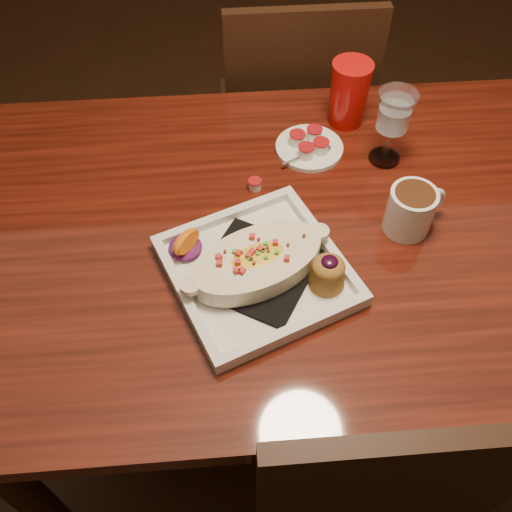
{
  "coord_description": "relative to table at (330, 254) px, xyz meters",
  "views": [
    {
      "loc": [
        -0.22,
        -0.74,
        1.62
      ],
      "look_at": [
        -0.17,
        -0.08,
        0.77
      ],
      "focal_mm": 40.0,
      "sensor_mm": 36.0,
      "label": 1
    }
  ],
  "objects": [
    {
      "name": "chair_far",
      "position": [
        -0.0,
        0.63,
        -0.15
      ],
      "size": [
        0.42,
        0.42,
        0.93
      ],
      "rotation": [
        0.0,
        0.0,
        3.14
      ],
      "color": "black",
      "rests_on": "floor"
    },
    {
      "name": "plate",
      "position": [
        -0.16,
        -0.11,
        0.13
      ],
      "size": [
        0.4,
        0.4,
        0.08
      ],
      "rotation": [
        0.0,
        0.0,
        0.39
      ],
      "color": "white",
      "rests_on": "table"
    },
    {
      "name": "red_tumbler",
      "position": [
        0.08,
        0.32,
        0.17
      ],
      "size": [
        0.09,
        0.09,
        0.15
      ],
      "primitive_type": "cone",
      "color": "red",
      "rests_on": "table"
    },
    {
      "name": "table",
      "position": [
        0.0,
        0.0,
        0.0
      ],
      "size": [
        1.5,
        0.9,
        0.75
      ],
      "color": "#5F180D",
      "rests_on": "floor"
    },
    {
      "name": "goblet",
      "position": [
        0.14,
        0.18,
        0.22
      ],
      "size": [
        0.08,
        0.08,
        0.17
      ],
      "color": "silver",
      "rests_on": "table"
    },
    {
      "name": "creamer_loose",
      "position": [
        -0.15,
        0.12,
        0.11
      ],
      "size": [
        0.03,
        0.03,
        0.02
      ],
      "color": "white",
      "rests_on": "table"
    },
    {
      "name": "saucer",
      "position": [
        -0.02,
        0.22,
        0.11
      ],
      "size": [
        0.15,
        0.15,
        0.1
      ],
      "color": "white",
      "rests_on": "table"
    },
    {
      "name": "floor",
      "position": [
        0.0,
        0.0,
        -0.65
      ],
      "size": [
        7.0,
        7.0,
        0.0
      ],
      "primitive_type": "plane",
      "color": "black",
      "rests_on": "ground"
    },
    {
      "name": "coffee_mug",
      "position": [
        0.14,
        -0.02,
        0.15
      ],
      "size": [
        0.13,
        0.09,
        0.1
      ],
      "rotation": [
        0.0,
        0.0,
        0.39
      ],
      "color": "white",
      "rests_on": "table"
    }
  ]
}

